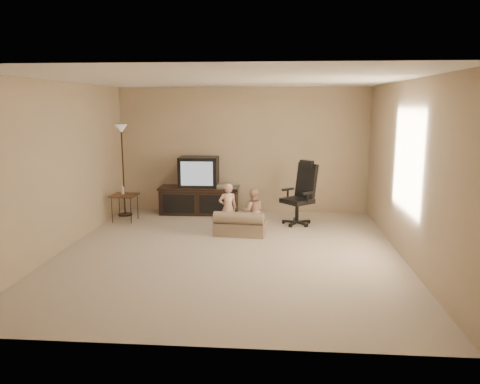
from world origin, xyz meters
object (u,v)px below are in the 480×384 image
Objects in this scene: office_chair at (300,202)px; child_sofa at (240,225)px; tv_stand at (199,190)px; toddler_left at (228,208)px; side_table at (124,195)px; toddler_right at (253,211)px; floor_lamp at (122,150)px.

child_sofa is (-1.04, -0.82, -0.25)m from office_chair.
tv_stand reaches higher than toddler_left.
side_table is at bearing 166.37° from child_sofa.
office_chair reaches higher than toddler_left.
tv_stand is 2.35× the size of side_table.
office_chair is at bearing 0.27° from side_table.
side_table is at bearing -35.93° from toddler_left.
office_chair reaches higher than child_sofa.
side_table is 0.89× the size of toddler_right.
toddler_right is (0.21, 0.12, 0.22)m from child_sofa.
tv_stand is at bearing -80.32° from toddler_left.
office_chair is 1.71× the size of side_table.
office_chair is at bearing -146.88° from toddler_right.
toddler_left is (2.02, -0.67, -0.06)m from side_table.
floor_lamp is at bearing -44.56° from toddler_left.
office_chair reaches higher than side_table.
floor_lamp is 2.91m from child_sofa.
floor_lamp is at bearing -169.19° from tv_stand.
child_sofa is (2.24, -0.80, -0.32)m from side_table.
child_sofa is at bearing -93.80° from office_chair.
tv_stand is 1.82m from toddler_right.
side_table is at bearing -22.49° from toddler_right.
office_chair is at bearing -6.97° from floor_lamp.
child_sofa is at bearing -59.33° from tv_stand.
toddler_right is at bearing -23.30° from floor_lamp.
toddler_left is at bearing 154.96° from child_sofa.
toddler_right is at bearing -92.14° from office_chair.
floor_lamp is 2.59m from toddler_left.
tv_stand is 1.87× the size of toddler_left.
office_chair is 1.43m from toddler_left.
office_chair reaches higher than tv_stand.
toddler_left is (2.17, -1.11, -0.87)m from floor_lamp.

